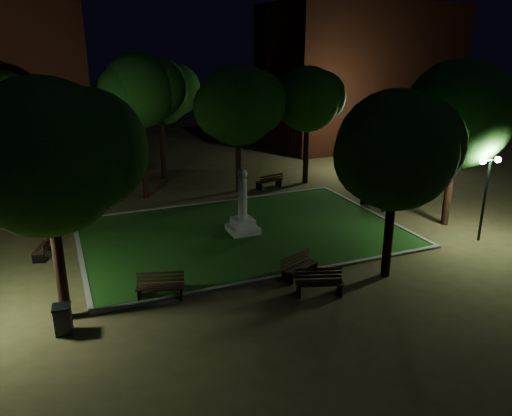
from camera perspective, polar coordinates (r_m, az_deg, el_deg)
The scene contains 21 objects.
ground at distance 22.88m, azimuth 0.29°, elevation -4.62°, with size 80.00×80.00×0.00m, color brown.
lawn at distance 24.58m, azimuth -1.52°, elevation -2.82°, with size 15.00×10.00×0.08m, color #1B4612.
lawn_kerb at distance 24.57m, azimuth -1.52°, elevation -2.78°, with size 15.40×10.40×0.12m.
monument at distance 24.26m, azimuth -1.53°, elevation -0.81°, with size 1.40×1.40×3.20m.
building_far at distance 47.35m, azimuth 11.47°, elevation 14.66°, with size 16.00×10.00×12.00m, color #461A0E.
tree_west at distance 16.69m, azimuth -22.63°, elevation 5.37°, with size 6.09×4.97×8.11m.
tree_north_wl at distance 29.60m, azimuth -13.09°, elevation 12.92°, with size 5.19×4.23×8.44m.
tree_north_er at distance 30.34m, azimuth -1.89°, elevation 11.68°, with size 5.94×4.85×7.78m.
tree_ne at distance 32.37m, azimuth 6.09°, elevation 12.27°, with size 5.03×4.11×7.54m.
tree_east at distance 26.33m, azimuth 22.30°, elevation 9.86°, with size 6.46×5.27×8.27m.
tree_se at distance 19.44m, azimuth 16.00°, elevation 6.38°, with size 5.58×4.56×7.43m.
tree_far_north at distance 33.91m, azimuth -10.84°, elevation 12.89°, with size 5.27×4.30×7.96m.
lamppost_se at distance 25.17m, azimuth 24.90°, elevation 2.67°, with size 1.18×0.28×4.02m.
lamppost_ne at distance 36.62m, azimuth 11.98°, elevation 8.87°, with size 1.18×0.28×4.34m.
bench_near_left at distance 20.19m, azimuth 4.90°, elevation -6.67°, with size 1.76×1.14×0.91m.
bench_near_right at distance 18.93m, azimuth 7.21°, elevation -8.48°, with size 1.88×1.15×0.97m.
bench_west_near at distance 18.86m, azimuth -10.87°, elevation -8.82°, with size 1.84×1.09×0.96m.
bench_left_side at distance 23.75m, azimuth -23.01°, elevation -4.23°, with size 1.00×1.66×0.86m.
bench_right_side at distance 28.98m, azimuth 13.37°, elevation 0.94°, with size 1.02×1.89×0.99m.
bench_far_side at distance 31.83m, azimuth 1.55°, elevation 3.02°, with size 1.82×0.92×0.95m.
trash_bin at distance 17.62m, azimuth -21.20°, elevation -11.77°, with size 0.64×0.64×0.98m.
Camera 1 is at (-8.13, -19.37, 9.07)m, focal length 35.00 mm.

